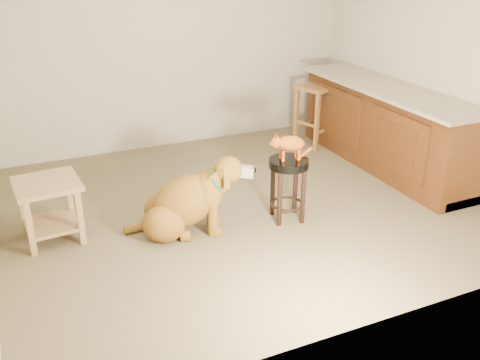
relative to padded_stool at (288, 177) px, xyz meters
name	(u,v)px	position (x,y,z in m)	size (l,w,h in m)	color
floor	(241,206)	(-0.29, 0.41, -0.43)	(4.50, 4.00, 0.01)	brown
room_shell	(241,33)	(-0.29, 0.41, 1.25)	(4.54, 4.04, 2.62)	#AAA289
cabinet_run	(386,129)	(1.66, 0.71, 0.01)	(0.70, 2.56, 0.94)	#4E280E
padded_stool	(288,177)	(0.00, 0.00, 0.00)	(0.37, 0.37, 0.60)	black
wood_stool	(315,114)	(1.30, 1.66, -0.03)	(0.53, 0.53, 0.77)	brown
side_table	(49,202)	(-2.05, 0.51, -0.07)	(0.56, 0.56, 0.55)	#987246
golden_retriever	(185,203)	(-0.95, 0.15, -0.14)	(1.13, 0.70, 0.76)	brown
tabby_kitten	(288,144)	(-0.01, 0.00, 0.32)	(0.45, 0.18, 0.28)	#8B3B0D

